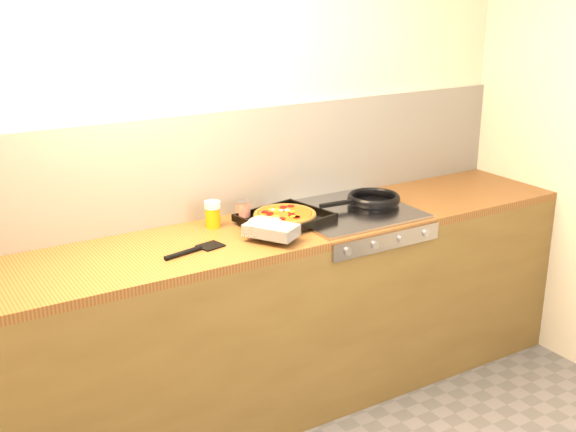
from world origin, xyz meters
TOP-DOWN VIEW (x-y plane):
  - room_shell at (0.00, 1.39)m, footprint 3.20×3.20m
  - counter_run at (0.00, 1.10)m, footprint 3.20×0.62m
  - stovetop at (0.45, 1.10)m, footprint 0.60×0.56m
  - pizza_on_tray at (0.06, 1.08)m, footprint 0.50×0.50m
  - frying_pan at (0.61, 1.11)m, footprint 0.44×0.28m
  - tomato_can at (-0.04, 1.25)m, footprint 0.08×0.08m
  - juice_glass at (-0.20, 1.25)m, footprint 0.08×0.08m
  - wooden_spoon at (0.21, 1.26)m, footprint 0.30×0.08m
  - black_spatula at (-0.40, 1.01)m, footprint 0.29×0.11m

SIDE VIEW (x-z plane):
  - counter_run at x=0.00m, z-range 0.00..0.90m
  - stovetop at x=0.45m, z-range 0.90..0.92m
  - black_spatula at x=-0.40m, z-range 0.90..0.92m
  - wooden_spoon at x=0.21m, z-range 0.90..0.92m
  - frying_pan at x=0.61m, z-range 0.92..0.96m
  - pizza_on_tray at x=0.06m, z-range 0.91..0.97m
  - tomato_can at x=-0.04m, z-range 0.90..1.00m
  - juice_glass at x=-0.20m, z-range 0.90..1.02m
  - room_shell at x=0.00m, z-range -0.45..2.75m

